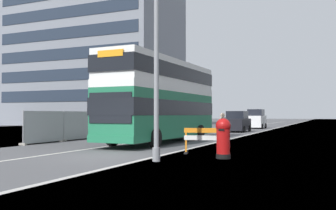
{
  "coord_description": "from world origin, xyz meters",
  "views": [
    {
      "loc": [
        8.74,
        -13.08,
        1.7
      ],
      "look_at": [
        0.67,
        5.3,
        2.2
      ],
      "focal_mm": 40.6,
      "sensor_mm": 36.0,
      "label": 1
    }
  ],
  "objects_px": {
    "car_receding_mid": "(256,120)",
    "car_oncoming_near": "(237,122)",
    "roadworks_barrier": "(202,138)",
    "lamppost_foreground": "(156,46)",
    "car_receding_far": "(237,119)",
    "double_decker_bus": "(162,99)",
    "red_pillar_postbox": "(223,136)",
    "pedestrian_at_kerb": "(223,131)"
  },
  "relations": [
    {
      "from": "car_receding_far",
      "to": "car_oncoming_near",
      "type": "bearing_deg",
      "value": -76.6
    },
    {
      "from": "lamppost_foreground",
      "to": "car_receding_mid",
      "type": "relative_size",
      "value": 2.3
    },
    {
      "from": "double_decker_bus",
      "to": "car_receding_far",
      "type": "height_order",
      "value": "double_decker_bus"
    },
    {
      "from": "car_receding_far",
      "to": "lamppost_foreground",
      "type": "bearing_deg",
      "value": -80.39
    },
    {
      "from": "red_pillar_postbox",
      "to": "pedestrian_at_kerb",
      "type": "bearing_deg",
      "value": 105.78
    },
    {
      "from": "car_receding_mid",
      "to": "car_receding_far",
      "type": "relative_size",
      "value": 0.89
    },
    {
      "from": "car_oncoming_near",
      "to": "double_decker_bus",
      "type": "bearing_deg",
      "value": -93.09
    },
    {
      "from": "pedestrian_at_kerb",
      "to": "car_receding_far",
      "type": "bearing_deg",
      "value": 102.35
    },
    {
      "from": "double_decker_bus",
      "to": "car_oncoming_near",
      "type": "bearing_deg",
      "value": 86.91
    },
    {
      "from": "roadworks_barrier",
      "to": "car_receding_mid",
      "type": "bearing_deg",
      "value": 96.46
    },
    {
      "from": "double_decker_bus",
      "to": "car_receding_far",
      "type": "xyz_separation_m",
      "value": [
        -3.74,
        35.06,
        -1.67
      ]
    },
    {
      "from": "roadworks_barrier",
      "to": "car_receding_mid",
      "type": "height_order",
      "value": "car_receding_mid"
    },
    {
      "from": "double_decker_bus",
      "to": "red_pillar_postbox",
      "type": "relative_size",
      "value": 7.42
    },
    {
      "from": "car_receding_mid",
      "to": "car_oncoming_near",
      "type": "bearing_deg",
      "value": -90.03
    },
    {
      "from": "double_decker_bus",
      "to": "car_receding_mid",
      "type": "distance_m",
      "value": 25.47
    },
    {
      "from": "lamppost_foreground",
      "to": "car_oncoming_near",
      "type": "distance_m",
      "value": 24.61
    },
    {
      "from": "car_receding_far",
      "to": "car_receding_mid",
      "type": "bearing_deg",
      "value": -64.52
    },
    {
      "from": "lamppost_foreground",
      "to": "roadworks_barrier",
      "type": "xyz_separation_m",
      "value": [
        0.71,
        3.13,
        -3.5
      ]
    },
    {
      "from": "roadworks_barrier",
      "to": "car_receding_far",
      "type": "distance_m",
      "value": 41.19
    },
    {
      "from": "red_pillar_postbox",
      "to": "double_decker_bus",
      "type": "bearing_deg",
      "value": 130.34
    },
    {
      "from": "lamppost_foreground",
      "to": "car_receding_mid",
      "type": "distance_m",
      "value": 34.12
    },
    {
      "from": "car_receding_far",
      "to": "roadworks_barrier",
      "type": "bearing_deg",
      "value": -78.69
    },
    {
      "from": "lamppost_foreground",
      "to": "car_receding_far",
      "type": "bearing_deg",
      "value": 99.61
    },
    {
      "from": "double_decker_bus",
      "to": "lamppost_foreground",
      "type": "height_order",
      "value": "lamppost_foreground"
    },
    {
      "from": "roadworks_barrier",
      "to": "car_receding_mid",
      "type": "relative_size",
      "value": 0.42
    },
    {
      "from": "car_receding_mid",
      "to": "car_receding_far",
      "type": "bearing_deg",
      "value": 115.48
    },
    {
      "from": "car_oncoming_near",
      "to": "car_receding_far",
      "type": "bearing_deg",
      "value": 103.4
    },
    {
      "from": "double_decker_bus",
      "to": "car_receding_mid",
      "type": "xyz_separation_m",
      "value": [
        0.86,
        25.41,
        -1.54
      ]
    },
    {
      "from": "lamppost_foreground",
      "to": "car_receding_mid",
      "type": "height_order",
      "value": "lamppost_foreground"
    },
    {
      "from": "red_pillar_postbox",
      "to": "car_oncoming_near",
      "type": "xyz_separation_m",
      "value": [
        -4.76,
        22.38,
        0.1
      ]
    },
    {
      "from": "lamppost_foreground",
      "to": "car_oncoming_near",
      "type": "height_order",
      "value": "lamppost_foreground"
    },
    {
      "from": "red_pillar_postbox",
      "to": "car_receding_mid",
      "type": "bearing_deg",
      "value": 98.44
    },
    {
      "from": "double_decker_bus",
      "to": "roadworks_barrier",
      "type": "bearing_deg",
      "value": -50.87
    },
    {
      "from": "red_pillar_postbox",
      "to": "car_oncoming_near",
      "type": "bearing_deg",
      "value": 102.0
    },
    {
      "from": "lamppost_foreground",
      "to": "red_pillar_postbox",
      "type": "distance_m",
      "value": 4.31
    },
    {
      "from": "lamppost_foreground",
      "to": "red_pillar_postbox",
      "type": "bearing_deg",
      "value": 43.11
    },
    {
      "from": "pedestrian_at_kerb",
      "to": "double_decker_bus",
      "type": "bearing_deg",
      "value": 146.55
    },
    {
      "from": "pedestrian_at_kerb",
      "to": "roadworks_barrier",
      "type": "bearing_deg",
      "value": -96.56
    },
    {
      "from": "car_receding_mid",
      "to": "pedestrian_at_kerb",
      "type": "xyz_separation_m",
      "value": [
        3.74,
        -28.45,
        -0.19
      ]
    },
    {
      "from": "roadworks_barrier",
      "to": "lamppost_foreground",
      "type": "bearing_deg",
      "value": -102.76
    },
    {
      "from": "roadworks_barrier",
      "to": "car_receding_mid",
      "type": "distance_m",
      "value": 30.94
    },
    {
      "from": "double_decker_bus",
      "to": "car_receding_mid",
      "type": "height_order",
      "value": "double_decker_bus"
    }
  ]
}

